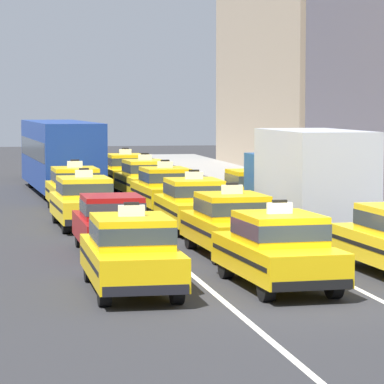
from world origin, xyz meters
TOP-DOWN VIEW (x-y plane):
  - ground_plane at (0.00, 0.00)m, footprint 160.00×160.00m
  - lane_stripe_left_center at (-1.60, 20.00)m, footprint 0.14×80.00m
  - lane_stripe_center_right at (1.60, 20.00)m, footprint 0.14×80.00m
  - sidewalk_curb at (7.20, 15.00)m, footprint 4.00×90.00m
  - taxi_left_nearest at (-3.33, 1.45)m, footprint 1.82×4.56m
  - sedan_left_second at (-3.05, 7.60)m, footprint 1.81×4.32m
  - taxi_left_third at (-3.27, 13.76)m, footprint 1.97×4.62m
  - taxi_left_fourth at (-3.13, 19.12)m, footprint 1.96×4.62m
  - bus_left_fifth at (-3.11, 27.67)m, footprint 3.09×11.32m
  - sedan_left_sixth at (-3.38, 37.07)m, footprint 2.03×4.40m
  - taxi_center_nearest at (-0.09, 1.41)m, footprint 2.05×4.65m
  - taxi_center_second at (0.02, 6.59)m, footprint 1.98×4.62m
  - taxi_center_third at (0.08, 12.24)m, footprint 1.88×4.58m
  - taxi_center_fourth at (0.14, 18.33)m, footprint 1.99×4.63m
  - taxi_center_fifth at (0.17, 23.75)m, footprint 2.04×4.65m
  - taxi_center_sixth at (0.02, 29.15)m, footprint 1.97×4.62m
  - box_truck_right_second at (3.10, 9.94)m, footprint 2.34×6.98m
  - taxi_right_third at (3.02, 16.32)m, footprint 1.91×4.60m
  - pedestrian_mid_block at (7.46, 20.95)m, footprint 0.36×0.24m

SIDE VIEW (x-z plane):
  - ground_plane at x=0.00m, z-range 0.00..0.00m
  - lane_stripe_left_center at x=-1.60m, z-range 0.00..0.01m
  - lane_stripe_center_right at x=1.60m, z-range 0.00..0.01m
  - sidewalk_curb at x=7.20m, z-range 0.00..0.15m
  - sedan_left_second at x=-3.05m, z-range 0.06..1.64m
  - sedan_left_sixth at x=-3.38m, z-range 0.06..1.64m
  - taxi_left_nearest at x=-3.33m, z-range -0.10..1.86m
  - taxi_left_third at x=-3.27m, z-range -0.10..1.86m
  - taxi_left_fourth at x=-3.13m, z-range -0.10..1.86m
  - taxi_center_nearest at x=-0.09m, z-range -0.10..1.86m
  - taxi_center_second at x=0.02m, z-range -0.10..1.86m
  - taxi_center_third at x=0.08m, z-range -0.10..1.86m
  - taxi_center_fourth at x=0.14m, z-range -0.10..1.86m
  - taxi_center_fifth at x=0.17m, z-range -0.10..1.86m
  - taxi_center_sixth at x=0.02m, z-range -0.10..1.86m
  - taxi_right_third at x=3.02m, z-range -0.10..1.86m
  - pedestrian_mid_block at x=7.46m, z-range 0.16..1.76m
  - box_truck_right_second at x=3.10m, z-range 0.14..3.41m
  - bus_left_fifth at x=-3.11m, z-range 0.21..3.43m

